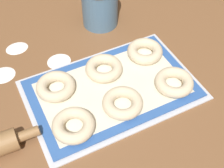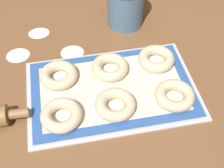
# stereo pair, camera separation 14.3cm
# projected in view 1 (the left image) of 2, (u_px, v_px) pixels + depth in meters

# --- Properties ---
(ground_plane) EXTENTS (2.80, 2.80, 0.00)m
(ground_plane) POSITION_uv_depth(u_px,v_px,m) (114.00, 90.00, 0.82)
(ground_plane) COLOR brown
(baking_tray) EXTENTS (0.44, 0.28, 0.01)m
(baking_tray) POSITION_uv_depth(u_px,v_px,m) (112.00, 89.00, 0.81)
(baking_tray) COLOR silver
(baking_tray) RESTS_ON ground_plane
(baking_mat) EXTENTS (0.41, 0.26, 0.00)m
(baking_mat) POSITION_uv_depth(u_px,v_px,m) (112.00, 88.00, 0.81)
(baking_mat) COLOR #2D569E
(baking_mat) RESTS_ON baking_tray
(bagel_front_left) EXTENTS (0.10, 0.10, 0.03)m
(bagel_front_left) POSITION_uv_depth(u_px,v_px,m) (74.00, 125.00, 0.72)
(bagel_front_left) COLOR beige
(bagel_front_left) RESTS_ON baking_mat
(bagel_front_center) EXTENTS (0.10, 0.10, 0.03)m
(bagel_front_center) POSITION_uv_depth(u_px,v_px,m) (123.00, 103.00, 0.76)
(bagel_front_center) COLOR beige
(bagel_front_center) RESTS_ON baking_mat
(bagel_front_right) EXTENTS (0.10, 0.10, 0.03)m
(bagel_front_right) POSITION_uv_depth(u_px,v_px,m) (174.00, 82.00, 0.80)
(bagel_front_right) COLOR beige
(bagel_front_right) RESTS_ON baking_mat
(bagel_back_left) EXTENTS (0.10, 0.10, 0.03)m
(bagel_back_left) POSITION_uv_depth(u_px,v_px,m) (56.00, 86.00, 0.79)
(bagel_back_left) COLOR beige
(bagel_back_left) RESTS_ON baking_mat
(bagel_back_center) EXTENTS (0.10, 0.10, 0.03)m
(bagel_back_center) POSITION_uv_depth(u_px,v_px,m) (104.00, 68.00, 0.84)
(bagel_back_center) COLOR beige
(bagel_back_center) RESTS_ON baking_mat
(bagel_back_right) EXTENTS (0.10, 0.10, 0.03)m
(bagel_back_right) POSITION_uv_depth(u_px,v_px,m) (145.00, 51.00, 0.88)
(bagel_back_right) COLOR beige
(bagel_back_right) RESTS_ON baking_mat
(flour_canister) EXTENTS (0.12, 0.12, 0.14)m
(flour_canister) POSITION_uv_depth(u_px,v_px,m) (100.00, 4.00, 0.95)
(flour_canister) COLOR slate
(flour_canister) RESTS_ON ground_plane
(flour_patch_near) EXTENTS (0.07, 0.06, 0.00)m
(flour_patch_near) POSITION_uv_depth(u_px,v_px,m) (59.00, 61.00, 0.89)
(flour_patch_near) COLOR white
(flour_patch_near) RESTS_ON ground_plane
(flour_patch_far) EXTENTS (0.07, 0.06, 0.00)m
(flour_patch_far) POSITION_uv_depth(u_px,v_px,m) (3.00, 75.00, 0.85)
(flour_patch_far) COLOR white
(flour_patch_far) RESTS_ON ground_plane
(flour_patch_side) EXTENTS (0.07, 0.05, 0.00)m
(flour_patch_side) POSITION_uv_depth(u_px,v_px,m) (17.00, 48.00, 0.92)
(flour_patch_side) COLOR white
(flour_patch_side) RESTS_ON ground_plane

